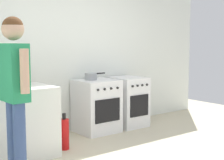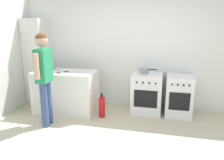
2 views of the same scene
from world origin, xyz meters
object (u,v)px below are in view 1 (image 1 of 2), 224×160
at_px(oven_left, 96,106).
at_px(pot, 91,76).
at_px(oven_right, 128,101).
at_px(fire_extinguisher, 64,134).
at_px(person, 15,83).

bearing_deg(oven_left, pot, 152.58).
bearing_deg(oven_right, fire_extinguisher, -162.66).
bearing_deg(pot, person, -146.97).
xyz_separation_m(oven_left, person, (-1.78, -1.07, 0.62)).
relative_size(pot, person, 0.22).
relative_size(oven_left, person, 0.49).
height_order(person, fire_extinguisher, person).
relative_size(oven_right, pot, 2.27).
distance_m(oven_left, person, 2.16).
relative_size(oven_left, pot, 2.27).
bearing_deg(person, fire_extinguisher, 32.89).
relative_size(oven_right, fire_extinguisher, 1.70).
height_order(oven_left, person, person).
distance_m(oven_left, fire_extinguisher, 1.01).
xyz_separation_m(oven_left, fire_extinguisher, (-0.87, -0.48, -0.21)).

